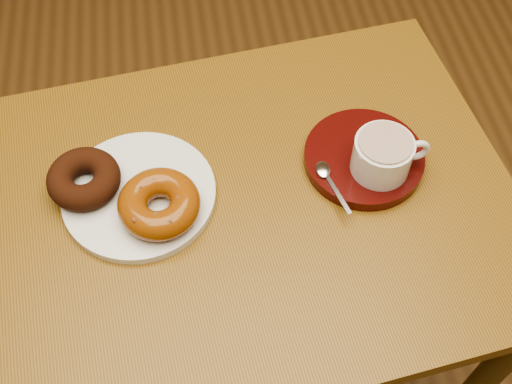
{
  "coord_description": "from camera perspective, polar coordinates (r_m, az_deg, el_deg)",
  "views": [
    {
      "loc": [
        0.01,
        -0.24,
        1.41
      ],
      "look_at": [
        0.07,
        0.23,
        0.71
      ],
      "focal_mm": 45.0,
      "sensor_mm": 36.0,
      "label": 1
    }
  ],
  "objects": [
    {
      "name": "cafe_table",
      "position": [
        0.95,
        -1.19,
        -4.55
      ],
      "size": [
        0.8,
        0.64,
        0.69
      ],
      "rotation": [
        0.0,
        0.0,
        0.12
      ],
      "color": "brown",
      "rests_on": "ground"
    },
    {
      "name": "donut_plate",
      "position": [
        0.87,
        -10.34,
        -0.21
      ],
      "size": [
        0.22,
        0.22,
        0.01
      ],
      "primitive_type": "cylinder",
      "rotation": [
        0.0,
        0.0,
        0.06
      ],
      "color": "silver",
      "rests_on": "cafe_table"
    },
    {
      "name": "donut_cinnamon",
      "position": [
        0.87,
        -15.06,
        1.14
      ],
      "size": [
        0.13,
        0.13,
        0.04
      ],
      "primitive_type": "torus",
      "rotation": [
        0.0,
        0.0,
        0.49
      ],
      "color": "black",
      "rests_on": "donut_plate"
    },
    {
      "name": "donut_caramel",
      "position": [
        0.83,
        -8.61,
        -1.05
      ],
      "size": [
        0.12,
        0.12,
        0.04
      ],
      "rotation": [
        0.0,
        0.0,
        -0.09
      ],
      "color": "brown",
      "rests_on": "donut_plate"
    },
    {
      "name": "saucer",
      "position": [
        0.9,
        9.55,
        3.0
      ],
      "size": [
        0.17,
        0.17,
        0.02
      ],
      "primitive_type": "cylinder",
      "rotation": [
        0.0,
        0.0,
        -0.02
      ],
      "color": "#370907",
      "rests_on": "cafe_table"
    },
    {
      "name": "coffee_cup",
      "position": [
        0.86,
        11.26,
        3.26
      ],
      "size": [
        0.1,
        0.08,
        0.06
      ],
      "rotation": [
        0.0,
        0.0,
        0.01
      ],
      "color": "silver",
      "rests_on": "saucer"
    },
    {
      "name": "teaspoon",
      "position": [
        0.86,
        6.23,
        1.58
      ],
      "size": [
        0.03,
        0.09,
        0.01
      ],
      "rotation": [
        0.0,
        0.0,
        0.27
      ],
      "color": "silver",
      "rests_on": "saucer"
    }
  ]
}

